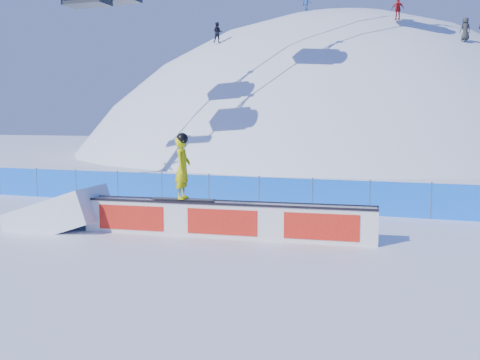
% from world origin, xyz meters
% --- Properties ---
extents(ground, '(160.00, 160.00, 0.00)m').
position_xyz_m(ground, '(0.00, 0.00, 0.00)').
color(ground, white).
rests_on(ground, ground).
extents(snow_hill, '(64.00, 64.00, 64.00)m').
position_xyz_m(snow_hill, '(0.00, 42.00, -18.00)').
color(snow_hill, silver).
rests_on(snow_hill, ground).
extents(safety_fence, '(22.05, 0.05, 1.30)m').
position_xyz_m(safety_fence, '(0.00, 4.50, 0.60)').
color(safety_fence, blue).
rests_on(safety_fence, ground).
extents(rail_box, '(8.46, 1.33, 1.01)m').
position_xyz_m(rail_box, '(3.45, -0.32, 0.50)').
color(rail_box, silver).
rests_on(rail_box, ground).
extents(snow_ramp, '(3.06, 2.07, 1.82)m').
position_xyz_m(snow_ramp, '(-1.80, -0.79, 0.00)').
color(snow_ramp, white).
rests_on(snow_ramp, ground).
extents(snowboarder, '(1.86, 0.70, 1.93)m').
position_xyz_m(snowboarder, '(2.22, -0.43, 1.96)').
color(snowboarder, black).
rests_on(snowboarder, rail_box).
extents(distant_skiers, '(20.02, 8.39, 5.76)m').
position_xyz_m(distant_skiers, '(1.07, 31.15, 11.84)').
color(distant_skiers, black).
rests_on(distant_skiers, ground).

